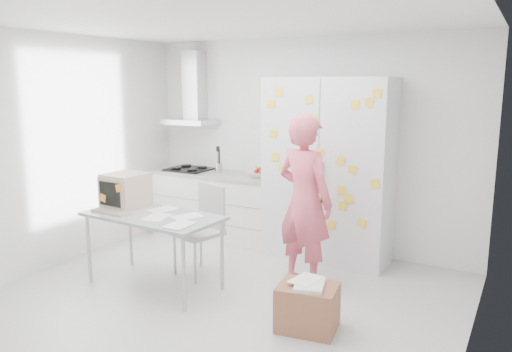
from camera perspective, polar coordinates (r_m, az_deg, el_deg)
The scene contains 10 objects.
floor at distance 5.15m, azimuth -3.87°, elevation -14.02°, with size 4.50×4.00×0.02m, color silver.
walls at distance 5.36m, azimuth 0.15°, elevation 2.19°, with size 4.52×4.01×2.70m.
ceiling at distance 4.72m, azimuth -4.30°, elevation 17.46°, with size 4.50×4.00×0.02m, color white.
counter_run at distance 6.96m, azimuth -4.56°, elevation -3.24°, with size 1.84×0.63×1.28m.
range_hood at distance 7.14m, azimuth -7.18°, elevation 9.11°, with size 0.70×0.48×1.01m.
tall_cabinet at distance 6.07m, azimuth 8.27°, elevation 0.68°, with size 1.50×0.68×2.20m.
person at distance 5.23m, azimuth 5.58°, elevation -2.93°, with size 0.67×0.44×1.83m, color #E1576B.
desk at distance 5.52m, azimuth -13.68°, elevation -2.83°, with size 1.49×0.81×1.16m.
chair at distance 5.64m, azimuth -6.04°, elevation -5.51°, with size 0.57×0.57×1.01m.
cardboard_box at distance 4.53m, azimuth 5.92°, elevation -14.62°, with size 0.56×0.47×0.44m.
Camera 1 is at (2.58, -3.91, 2.13)m, focal length 35.00 mm.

